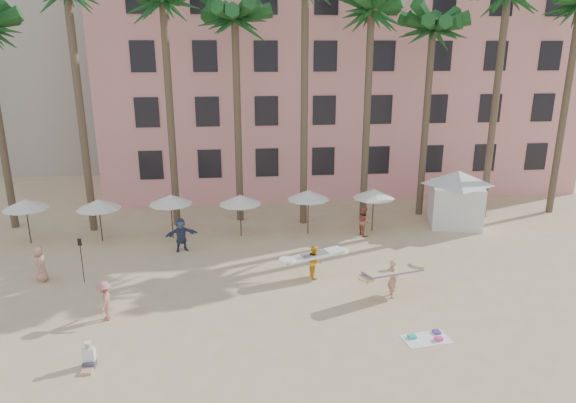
% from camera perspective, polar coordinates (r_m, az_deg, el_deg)
% --- Properties ---
extents(ground, '(120.00, 120.00, 0.00)m').
position_cam_1_polar(ground, '(19.57, -1.55, -16.57)').
color(ground, '#D1B789').
rests_on(ground, ground).
extents(pink_hotel, '(35.00, 14.00, 16.00)m').
position_cam_1_polar(pink_hotel, '(43.19, 5.14, 13.01)').
color(pink_hotel, pink).
rests_on(pink_hotel, ground).
extents(palm_row, '(44.40, 5.40, 16.30)m').
position_cam_1_polar(palm_row, '(31.44, -3.03, 20.76)').
color(palm_row, brown).
rests_on(palm_row, ground).
extents(umbrella_row, '(22.50, 2.70, 2.73)m').
position_cam_1_polar(umbrella_row, '(30.08, -9.15, 0.26)').
color(umbrella_row, '#332B23').
rests_on(umbrella_row, ground).
extents(cabana, '(5.49, 5.49, 3.50)m').
position_cam_1_polar(cabana, '(33.64, 18.21, 0.92)').
color(cabana, silver).
rests_on(cabana, ground).
extents(beach_towel, '(1.92, 1.24, 0.14)m').
position_cam_1_polar(beach_towel, '(21.11, 15.21, -14.41)').
color(beach_towel, white).
rests_on(beach_towel, ground).
extents(carrier_yellow, '(3.00, 1.84, 1.77)m').
position_cam_1_polar(carrier_yellow, '(23.53, 11.59, -8.11)').
color(carrier_yellow, tan).
rests_on(carrier_yellow, ground).
extents(carrier_white, '(2.98, 1.55, 1.64)m').
position_cam_1_polar(carrier_white, '(25.00, 2.96, -6.51)').
color(carrier_white, '#FFAC1A').
rests_on(carrier_white, ground).
extents(beachgoers, '(17.72, 9.71, 1.88)m').
position_cam_1_polar(beachgoers, '(26.77, -11.23, -5.20)').
color(beachgoers, '#A75C45').
rests_on(beachgoers, ground).
extents(paddle, '(0.18, 0.04, 2.23)m').
position_cam_1_polar(paddle, '(26.10, -22.00, -5.51)').
color(paddle, black).
rests_on(paddle, ground).
extents(seated_man, '(0.42, 0.73, 0.95)m').
position_cam_1_polar(seated_man, '(19.96, -21.26, -15.99)').
color(seated_man, '#3F3F4C').
rests_on(seated_man, ground).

